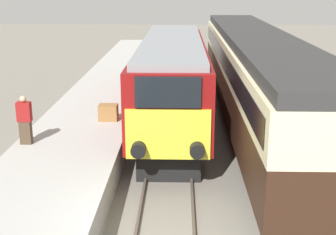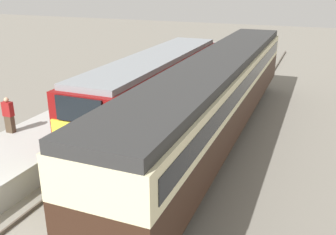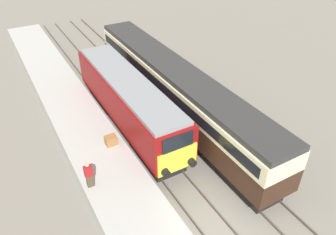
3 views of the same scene
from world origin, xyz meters
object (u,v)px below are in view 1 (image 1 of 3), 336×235
Objects in this scene: passenger_carriage at (255,72)px; locomotive at (172,78)px; person_on_platform at (25,120)px; luggage_crate at (108,112)px.

locomotive is at bearing 171.19° from passenger_carriage.
locomotive is at bearing 48.52° from person_on_platform.
luggage_crate is (-5.77, -1.96, -1.20)m from passenger_carriage.
person_on_platform is at bearing -129.41° from luggage_crate.
passenger_carriage is at bearing 18.76° from luggage_crate.
passenger_carriage is 13.08× the size of person_on_platform.
person_on_platform is (-8.03, -4.71, -0.71)m from passenger_carriage.
person_on_platform is (-4.63, -5.23, -0.33)m from locomotive.
locomotive is at bearing 46.38° from luggage_crate.
luggage_crate is (2.26, 2.75, -0.49)m from person_on_platform.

